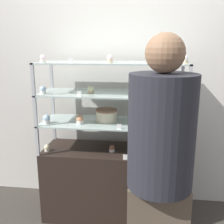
% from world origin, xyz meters
% --- Properties ---
extents(ground_plane, '(20.00, 20.00, 0.00)m').
position_xyz_m(ground_plane, '(0.00, 0.00, 0.00)').
color(ground_plane, '#38332D').
extents(back_wall, '(8.00, 0.05, 2.60)m').
position_xyz_m(back_wall, '(0.00, 0.37, 1.30)').
color(back_wall, silver).
rests_on(back_wall, ground_plane).
extents(display_base, '(1.23, 0.44, 0.65)m').
position_xyz_m(display_base, '(0.00, 0.00, 0.33)').
color(display_base, black).
rests_on(display_base, ground_plane).
extents(display_riser_lower, '(1.23, 0.44, 0.26)m').
position_xyz_m(display_riser_lower, '(0.00, 0.00, 0.89)').
color(display_riser_lower, '#B7B7BC').
rests_on(display_riser_lower, display_base).
extents(display_riser_middle, '(1.23, 0.44, 0.26)m').
position_xyz_m(display_riser_middle, '(0.00, 0.00, 1.15)').
color(display_riser_middle, '#B7B7BC').
rests_on(display_riser_middle, display_riser_lower).
extents(display_riser_upper, '(1.23, 0.44, 0.26)m').
position_xyz_m(display_riser_upper, '(0.00, 0.00, 1.41)').
color(display_riser_upper, '#B7B7BC').
rests_on(display_riser_upper, display_riser_middle).
extents(layer_cake_centerpiece, '(0.19, 0.19, 0.11)m').
position_xyz_m(layer_cake_centerpiece, '(-0.05, 0.02, 0.96)').
color(layer_cake_centerpiece, beige).
rests_on(layer_cake_centerpiece, display_riser_lower).
extents(sheet_cake_frosted, '(0.22, 0.15, 0.07)m').
position_xyz_m(sheet_cake_frosted, '(0.36, 0.02, 0.69)').
color(sheet_cake_frosted, '#DBBC84').
rests_on(sheet_cake_frosted, display_base).
extents(cupcake_0, '(0.05, 0.05, 0.06)m').
position_xyz_m(cupcake_0, '(-0.56, -0.11, 0.68)').
color(cupcake_0, beige).
rests_on(cupcake_0, display_base).
extents(cupcake_1, '(0.05, 0.05, 0.06)m').
position_xyz_m(cupcake_1, '(0.01, -0.05, 0.68)').
color(cupcake_1, white).
rests_on(cupcake_1, display_base).
extents(cupcake_2, '(0.05, 0.05, 0.06)m').
position_xyz_m(cupcake_2, '(0.55, -0.05, 0.68)').
color(cupcake_2, '#CCB28C').
rests_on(cupcake_2, display_base).
extents(price_tag_0, '(0.04, 0.00, 0.04)m').
position_xyz_m(price_tag_0, '(0.13, -0.20, 0.68)').
color(price_tag_0, white).
rests_on(price_tag_0, display_base).
extents(cupcake_3, '(0.06, 0.06, 0.08)m').
position_xyz_m(cupcake_3, '(-0.55, -0.11, 0.95)').
color(cupcake_3, white).
rests_on(cupcake_3, display_riser_lower).
extents(cupcake_4, '(0.06, 0.06, 0.08)m').
position_xyz_m(cupcake_4, '(-0.26, -0.09, 0.95)').
color(cupcake_4, white).
rests_on(cupcake_4, display_riser_lower).
extents(cupcake_5, '(0.06, 0.06, 0.08)m').
position_xyz_m(cupcake_5, '(0.28, -0.04, 0.95)').
color(cupcake_5, white).
rests_on(cupcake_5, display_riser_lower).
extents(cupcake_6, '(0.06, 0.06, 0.08)m').
position_xyz_m(cupcake_6, '(0.55, -0.04, 0.95)').
color(cupcake_6, white).
rests_on(cupcake_6, display_riser_lower).
extents(price_tag_1, '(0.04, 0.00, 0.04)m').
position_xyz_m(price_tag_1, '(0.08, -0.20, 0.93)').
color(price_tag_1, white).
rests_on(price_tag_1, display_riser_lower).
extents(cupcake_7, '(0.05, 0.05, 0.06)m').
position_xyz_m(cupcake_7, '(-0.57, -0.10, 1.20)').
color(cupcake_7, white).
rests_on(cupcake_7, display_riser_middle).
extents(cupcake_8, '(0.05, 0.05, 0.06)m').
position_xyz_m(cupcake_8, '(-0.17, -0.04, 1.20)').
color(cupcake_8, '#CCB28C').
rests_on(cupcake_8, display_riser_middle).
extents(cupcake_9, '(0.05, 0.05, 0.06)m').
position_xyz_m(cupcake_9, '(0.20, -0.05, 1.20)').
color(cupcake_9, beige).
rests_on(cupcake_9, display_riser_middle).
extents(cupcake_10, '(0.05, 0.05, 0.06)m').
position_xyz_m(cupcake_10, '(0.57, -0.07, 1.20)').
color(cupcake_10, beige).
rests_on(cupcake_10, display_riser_middle).
extents(price_tag_2, '(0.04, 0.00, 0.04)m').
position_xyz_m(price_tag_2, '(-0.23, -0.20, 1.19)').
color(price_tag_2, white).
rests_on(price_tag_2, display_riser_middle).
extents(cupcake_11, '(0.05, 0.05, 0.06)m').
position_xyz_m(cupcake_11, '(-0.55, -0.10, 1.45)').
color(cupcake_11, beige).
rests_on(cupcake_11, display_riser_upper).
extents(cupcake_12, '(0.05, 0.05, 0.06)m').
position_xyz_m(cupcake_12, '(-0.01, -0.03, 1.45)').
color(cupcake_12, '#CCB28C').
rests_on(cupcake_12, display_riser_upper).
extents(cupcake_13, '(0.05, 0.05, 0.06)m').
position_xyz_m(cupcake_13, '(0.57, -0.08, 1.45)').
color(cupcake_13, '#CCB28C').
rests_on(cupcake_13, display_riser_upper).
extents(price_tag_3, '(0.04, 0.00, 0.04)m').
position_xyz_m(price_tag_3, '(-0.29, -0.20, 1.45)').
color(price_tag_3, white).
rests_on(price_tag_3, display_riser_upper).
extents(customer_figure, '(0.38, 0.38, 1.62)m').
position_xyz_m(customer_figure, '(0.38, -0.75, 0.87)').
color(customer_figure, brown).
rests_on(customer_figure, ground_plane).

